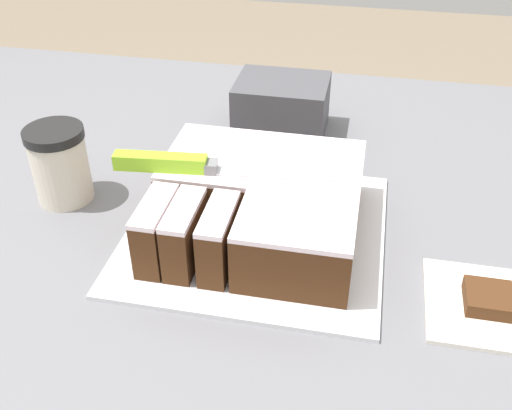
{
  "coord_description": "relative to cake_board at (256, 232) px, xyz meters",
  "views": [
    {
      "loc": [
        0.21,
        -0.72,
        1.41
      ],
      "look_at": [
        0.08,
        -0.05,
        0.93
      ],
      "focal_mm": 42.0,
      "sensor_mm": 36.0,
      "label": 1
    }
  ],
  "objects": [
    {
      "name": "countertop",
      "position": [
        -0.08,
        0.05,
        -0.45
      ],
      "size": [
        1.4,
        1.1,
        0.88
      ],
      "color": "slate",
      "rests_on": "ground_plane"
    },
    {
      "name": "cake_board",
      "position": [
        0.0,
        0.0,
        0.0
      ],
      "size": [
        0.36,
        0.35,
        0.01
      ],
      "color": "silver",
      "rests_on": "countertop"
    },
    {
      "name": "cake",
      "position": [
        0.0,
        0.0,
        0.05
      ],
      "size": [
        0.28,
        0.27,
        0.09
      ],
      "color": "#472814",
      "rests_on": "cake_board"
    },
    {
      "name": "knife",
      "position": [
        -0.11,
        0.0,
        0.1
      ],
      "size": [
        0.3,
        0.05,
        0.02
      ],
      "rotation": [
        0.0,
        0.0,
        0.11
      ],
      "color": "silver",
      "rests_on": "cake"
    },
    {
      "name": "coffee_cup",
      "position": [
        -0.31,
        0.03,
        0.06
      ],
      "size": [
        0.09,
        0.09,
        0.12
      ],
      "color": "beige",
      "rests_on": "countertop"
    },
    {
      "name": "paper_napkin",
      "position": [
        0.31,
        -0.09,
        0.0
      ],
      "size": [
        0.15,
        0.15,
        0.01
      ],
      "color": "white",
      "rests_on": "countertop"
    },
    {
      "name": "brownie",
      "position": [
        0.31,
        -0.09,
        0.01
      ],
      "size": [
        0.06,
        0.06,
        0.02
      ],
      "color": "#472814",
      "rests_on": "paper_napkin"
    },
    {
      "name": "storage_box",
      "position": [
        -0.02,
        0.31,
        0.05
      ],
      "size": [
        0.16,
        0.13,
        0.1
      ],
      "color": "#47474C",
      "rests_on": "countertop"
    }
  ]
}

